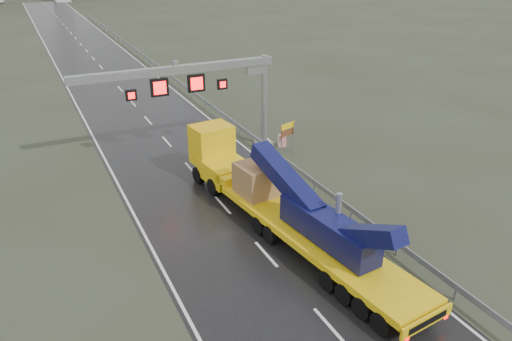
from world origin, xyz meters
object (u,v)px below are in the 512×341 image
heavy_haul_truck (270,193)px  striped_barrier (282,141)px  sign_gantry (205,83)px  exit_sign_pair (288,132)px

heavy_haul_truck → striped_barrier: size_ratio=19.21×
sign_gantry → exit_sign_pair: 7.19m
heavy_haul_truck → striped_barrier: (6.22, 9.90, -1.26)m
sign_gantry → heavy_haul_truck: (-0.32, -10.89, -3.83)m
heavy_haul_truck → exit_sign_pair: size_ratio=7.68×
heavy_haul_truck → sign_gantry: bearing=81.5°
sign_gantry → heavy_haul_truck: size_ratio=0.76×
exit_sign_pair → striped_barrier: 2.02m
exit_sign_pair → heavy_haul_truck: bearing=-144.6°
exit_sign_pair → striped_barrier: bearing=57.6°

